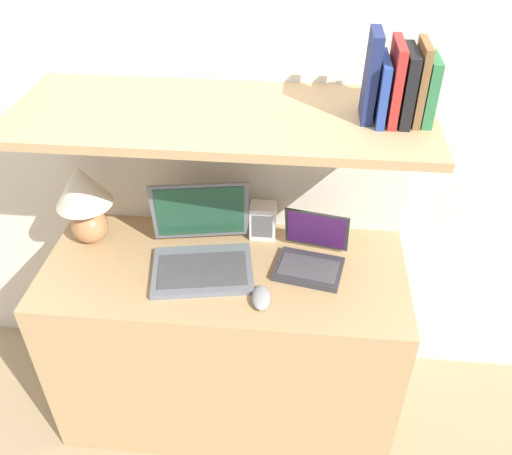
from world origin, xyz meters
The scene contains 15 objects.
wall_back centered at (0.00, 0.62, 1.20)m, with size 6.00×0.05×2.40m.
desk centered at (0.00, 0.28, 0.38)m, with size 1.29×0.56×0.77m.
back_riser centered at (0.00, 0.58, 0.65)m, with size 1.29×0.04×1.31m.
shelf centered at (0.00, 0.35, 1.32)m, with size 1.29×0.50×0.03m.
table_lamp centered at (-0.51, 0.39, 0.96)m, with size 0.20×0.20×0.32m.
laptop_large centered at (-0.08, 0.30, 0.83)m, with size 0.40×0.37×0.28m.
laptop_small centered at (0.31, 0.33, 0.81)m, with size 0.26×0.26×0.19m.
computer_mouse centered at (0.15, 0.13, 0.79)m, with size 0.07×0.12×0.03m.
router_box centered at (0.12, 0.48, 0.84)m, with size 0.10×0.08×0.14m.
book_green centered at (0.60, 0.35, 1.43)m, with size 0.03×0.14×0.19m.
book_brown centered at (0.57, 0.35, 1.45)m, with size 0.02×0.14×0.23m.
book_black centered at (0.54, 0.35, 1.44)m, with size 0.03×0.17×0.21m.
book_red centered at (0.50, 0.35, 1.45)m, with size 0.03×0.17×0.23m.
book_blue centered at (0.47, 0.35, 1.43)m, with size 0.02×0.17×0.18m.
book_navy centered at (0.43, 0.35, 1.46)m, with size 0.04×0.12×0.25m.
Camera 1 is at (0.25, -1.15, 2.03)m, focal length 38.00 mm.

